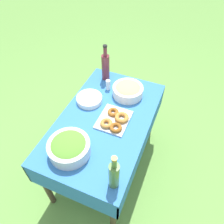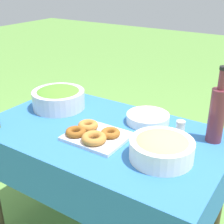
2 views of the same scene
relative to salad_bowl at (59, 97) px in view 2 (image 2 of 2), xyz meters
The scene contains 7 objects.
picnic_table 0.44m from the salad_bowl, 164.91° to the left, with size 1.23×0.73×0.73m.
salad_bowl is the anchor object (origin of this frame).
pasta_bowl 0.76m from the salad_bowl, 166.63° to the left, with size 0.28×0.28×0.11m.
donut_platter 0.44m from the salad_bowl, 154.46° to the left, with size 0.30×0.25×0.05m.
plate_stack 0.54m from the salad_bowl, 168.39° to the right, with size 0.23×0.23×0.05m.
wine_bottle 0.89m from the salad_bowl, behind, with size 0.08×0.08×0.37m.
salt_shaker 0.75m from the salad_bowl, behind, with size 0.04×0.04×0.10m.
Camera 2 is at (-0.81, 1.15, 1.47)m, focal length 50.00 mm.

